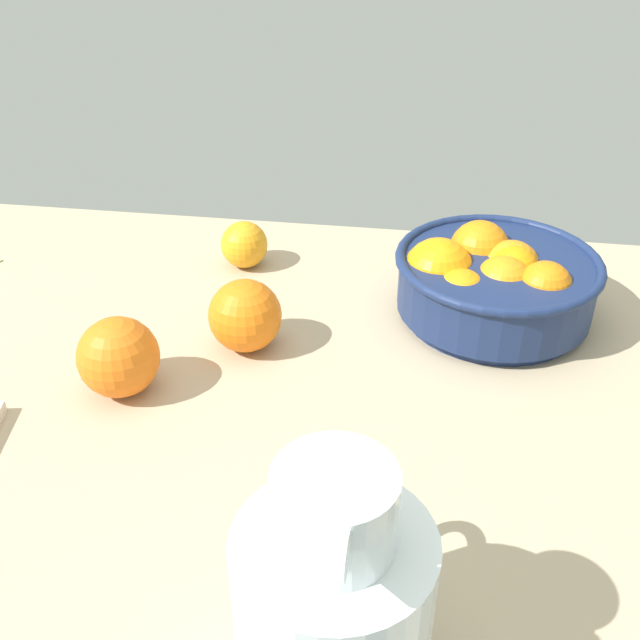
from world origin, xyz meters
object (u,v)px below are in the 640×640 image
Objects in this scene: juice_pitcher at (333,611)px; loose_orange_0 at (245,316)px; loose_orange_2 at (244,245)px; loose_orange_1 at (118,357)px; fruit_bowl at (491,280)px.

juice_pitcher is 2.35× the size of loose_orange_0.
loose_orange_2 is (-20.32, 58.43, -3.69)cm from juice_pitcher.
juice_pitcher is 42.06cm from loose_orange_0.
loose_orange_1 reaches higher than loose_orange_2.
loose_orange_2 is at bearing 109.18° from juice_pitcher.
fruit_bowl reaches higher than loose_orange_1.
loose_orange_1 is at bearing -151.63° from fruit_bowl.
juice_pitcher is 61.98cm from loose_orange_2.
fruit_bowl is 44.86cm from loose_orange_1.
juice_pitcher is at bearing -104.16° from fruit_bowl.
fruit_bowl is 3.83× the size of loose_orange_2.
juice_pitcher reaches higher than fruit_bowl.
loose_orange_1 is at bearing -102.37° from loose_orange_2.
juice_pitcher is (-12.67, -50.24, 1.89)cm from fruit_bowl.
loose_orange_0 is (-28.18, -11.24, -0.78)cm from fruit_bowl.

